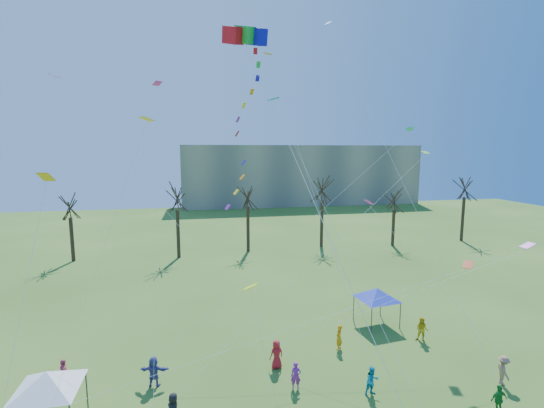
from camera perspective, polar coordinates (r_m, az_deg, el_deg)
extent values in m
cube|color=gray|center=(99.16, 4.25, 4.44)|extent=(60.00, 14.00, 15.00)
cylinder|color=black|center=(53.16, -27.89, -4.75)|extent=(0.44, 0.44, 5.52)
cylinder|color=black|center=(50.00, -13.95, -4.39)|extent=(0.44, 0.44, 6.21)
cylinder|color=black|center=(51.63, -3.63, -3.78)|extent=(0.44, 0.44, 6.21)
cylinder|color=black|center=(54.33, 7.49, -2.94)|extent=(0.44, 0.44, 6.78)
cylinder|color=black|center=(57.48, 17.79, -3.41)|extent=(0.44, 0.44, 5.28)
cylinder|color=black|center=(64.44, 26.78, -2.05)|extent=(0.44, 0.44, 6.70)
cube|color=red|center=(21.40, -5.89, 23.95)|extent=(1.12, 1.36, 1.15)
cube|color=green|center=(21.47, -4.11, 23.92)|extent=(1.12, 1.36, 1.15)
cube|color=#160FBC|center=(21.55, -2.35, 23.87)|extent=(1.12, 1.36, 1.15)
cylinder|color=white|center=(16.85, 7.64, -2.69)|extent=(0.02, 0.02, 19.81)
cylinder|color=#3F3F44|center=(25.22, -32.58, -23.19)|extent=(0.07, 0.07, 2.18)
cylinder|color=#3F3F44|center=(24.43, -26.12, -23.79)|extent=(0.07, 0.07, 2.18)
pyramid|color=white|center=(22.92, -30.79, -21.86)|extent=(4.15, 4.15, 0.93)
cylinder|color=#3F3F44|center=(30.60, 14.75, -16.60)|extent=(0.08, 0.08, 2.07)
cylinder|color=#3F3F44|center=(31.98, 18.74, -15.65)|extent=(0.08, 0.08, 2.07)
cylinder|color=#3F3F44|center=(32.57, 12.19, -14.95)|extent=(0.08, 0.08, 2.07)
cylinder|color=#3F3F44|center=(33.88, 16.03, -14.17)|extent=(0.08, 0.08, 2.07)
pyramid|color=blue|center=(31.68, 15.53, -12.86)|extent=(3.91, 3.91, 0.89)
imported|color=#1A7B28|center=(25.19, 30.99, -23.90)|extent=(0.93, 0.39, 1.58)
imported|color=#89238D|center=(23.96, 3.61, -24.41)|extent=(0.67, 0.53, 1.61)
imported|color=#0C89AA|center=(24.12, 14.86, -24.36)|extent=(0.91, 0.77, 1.66)
imported|color=#976C52|center=(27.80, 31.50, -20.57)|extent=(0.97, 1.28, 1.75)
imported|color=#E84D76|center=(26.72, -28.86, -21.54)|extent=(0.86, 1.13, 1.79)
imported|color=#43428F|center=(25.04, -17.38, -22.95)|extent=(1.75, 0.84, 1.81)
imported|color=#B1161E|center=(25.69, 0.68, -21.69)|extent=(1.01, 0.79, 1.83)
imported|color=orange|center=(28.08, 10.04, -19.15)|extent=(0.75, 0.75, 1.76)
imported|color=gold|center=(30.64, 21.66, -17.18)|extent=(1.09, 1.09, 1.78)
cube|color=#E9A50C|center=(19.60, -30.88, 3.52)|extent=(0.64, 0.70, 0.42)
cylinder|color=white|center=(18.90, -33.75, -14.30)|extent=(0.01, 0.01, 11.79)
cube|color=#EA27B6|center=(29.45, -16.89, 17.00)|extent=(0.77, 0.82, 0.24)
cylinder|color=white|center=(22.46, -17.10, -2.05)|extent=(0.01, 0.01, 21.73)
cube|color=#DEFB1A|center=(17.52, -3.28, -12.35)|extent=(0.81, 0.77, 0.34)
cylinder|color=white|center=(18.59, -1.15, -21.71)|extent=(0.01, 0.01, 6.01)
cube|color=#1BB7CE|center=(26.21, 0.24, 15.55)|extent=(0.88, 0.74, 0.23)
cylinder|color=white|center=(21.55, 9.55, -4.03)|extent=(0.01, 0.01, 19.82)
cube|color=blue|center=(33.10, 8.45, 25.35)|extent=(0.71, 0.70, 0.35)
cylinder|color=white|center=(26.03, 18.26, 4.93)|extent=(0.01, 0.01, 26.57)
cube|color=red|center=(25.91, 27.44, -8.10)|extent=(0.86, 0.85, 0.33)
cylinder|color=white|center=(20.95, -0.09, -19.16)|extent=(0.01, 0.01, 25.19)
cube|color=#95DF34|center=(31.90, 22.10, 7.21)|extent=(0.49, 0.61, 0.23)
cylinder|color=white|center=(24.52, 8.21, -6.80)|extent=(0.01, 0.01, 23.96)
cube|color=purple|center=(32.45, -30.00, 16.42)|extent=(0.81, 0.75, 0.25)
cylinder|color=white|center=(25.34, -16.26, -0.27)|extent=(0.01, 0.01, 25.41)
cube|color=#D99A0B|center=(33.66, -0.65, 21.69)|extent=(0.82, 0.74, 0.15)
cylinder|color=white|center=(26.40, 5.75, 3.21)|extent=(0.01, 0.01, 24.54)
cube|color=#FF2ABF|center=(26.19, 14.42, 0.26)|extent=(0.64, 0.59, 0.35)
cylinder|color=white|center=(26.20, 22.96, -10.14)|extent=(0.01, 0.01, 11.97)
cube|color=yellow|center=(22.93, -18.37, 12.05)|extent=(0.96, 0.94, 0.22)
cylinder|color=white|center=(23.63, -23.91, -5.61)|extent=(0.01, 0.01, 14.66)
cube|color=#18B9B0|center=(34.86, 20.04, 10.57)|extent=(0.76, 0.85, 0.28)
cylinder|color=white|center=(27.22, 5.12, -3.14)|extent=(0.01, 0.01, 26.26)
cube|color=#B838C5|center=(25.28, 34.09, -5.19)|extent=(0.70, 0.57, 0.27)
cylinder|color=white|center=(24.15, 17.86, -13.65)|extent=(0.01, 0.01, 15.52)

